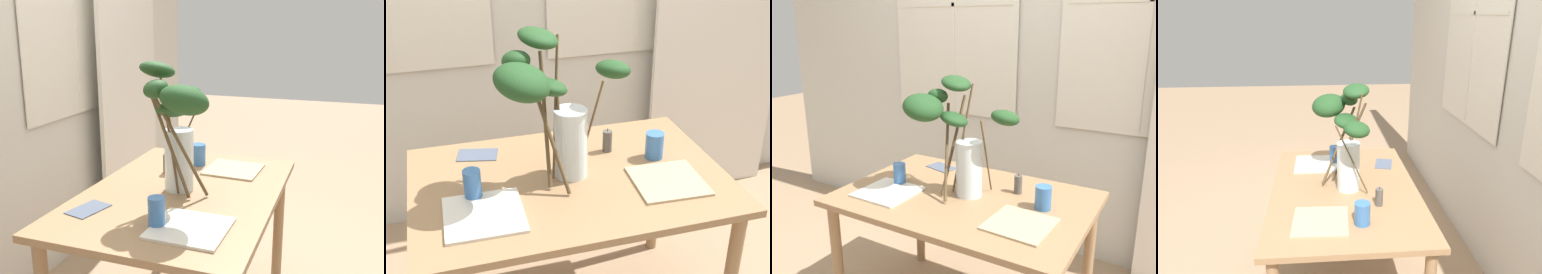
# 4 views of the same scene
# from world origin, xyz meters

# --- Properties ---
(curtain_sheer_side) EXTENTS (0.80, 0.03, 2.23)m
(curtain_sheer_side) POSITION_xyz_m (1.12, 0.84, 1.11)
(curtain_sheer_side) COLOR silver
(curtain_sheer_side) RESTS_ON ground
(dining_table) EXTENTS (1.22, 0.83, 0.73)m
(dining_table) POSITION_xyz_m (0.00, 0.00, 0.64)
(dining_table) COLOR #93704C
(dining_table) RESTS_ON ground
(vase_with_branches) EXTENTS (0.59, 0.39, 0.60)m
(vase_with_branches) POSITION_xyz_m (-0.06, 0.00, 1.05)
(vase_with_branches) COLOR silver
(vase_with_branches) RESTS_ON dining_table
(drinking_glass_blue_left) EXTENTS (0.07, 0.07, 0.12)m
(drinking_glass_blue_left) POSITION_xyz_m (-0.38, -0.04, 0.79)
(drinking_glass_blue_left) COLOR #386BAD
(drinking_glass_blue_left) RESTS_ON dining_table
(drinking_glass_blue_right) EXTENTS (0.08, 0.08, 0.11)m
(drinking_glass_blue_right) POSITION_xyz_m (0.38, 0.06, 0.79)
(drinking_glass_blue_right) COLOR #386BAD
(drinking_glass_blue_right) RESTS_ON dining_table
(plate_square_left) EXTENTS (0.28, 0.28, 0.01)m
(plate_square_left) POSITION_xyz_m (-0.35, -0.16, 0.74)
(plate_square_left) COLOR silver
(plate_square_left) RESTS_ON dining_table
(plate_square_right) EXTENTS (0.28, 0.28, 0.01)m
(plate_square_right) POSITION_xyz_m (0.35, -0.14, 0.74)
(plate_square_right) COLOR tan
(plate_square_right) RESTS_ON dining_table
(napkin_folded) EXTENTS (0.19, 0.14, 0.00)m
(napkin_folded) POSITION_xyz_m (-0.32, 0.28, 0.73)
(napkin_folded) COLOR #4C566B
(napkin_folded) RESTS_ON dining_table
(pillar_candle) EXTENTS (0.04, 0.04, 0.11)m
(pillar_candle) POSITION_xyz_m (0.21, 0.17, 0.78)
(pillar_candle) COLOR #514C47
(pillar_candle) RESTS_ON dining_table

